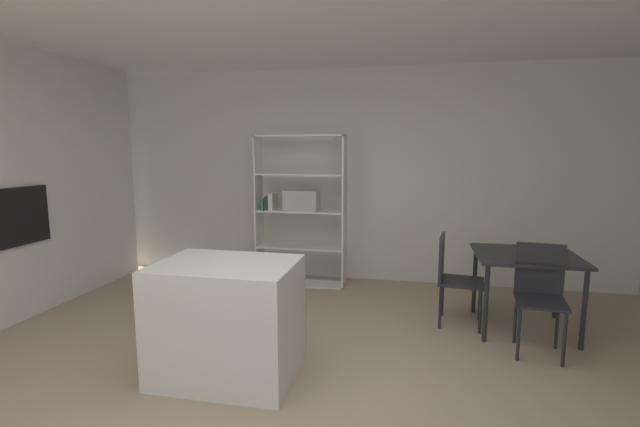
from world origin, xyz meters
name	(u,v)px	position (x,y,z in m)	size (l,w,h in m)	color
ground_plane	(278,396)	(0.00, 0.00, 0.00)	(10.23, 10.23, 0.00)	tan
back_partition	(344,176)	(0.00, 3.07, 1.41)	(7.43, 0.06, 2.82)	silver
built_in_oven	(22,216)	(-2.98, 0.91, 1.09)	(0.06, 0.61, 0.59)	black
kitchen_island	(227,320)	(-0.47, 0.22, 0.45)	(1.06, 0.79, 0.91)	silver
open_bookshelf	(298,211)	(-0.53, 2.65, 0.97)	(1.16, 0.31, 1.94)	white
dining_table	(526,263)	(2.01, 1.65, 0.67)	(0.94, 0.89, 0.76)	#232328
dining_chair_island_side	(451,272)	(1.32, 1.67, 0.53)	(0.48, 0.47, 0.91)	#232328
dining_chair_near	(540,289)	(2.02, 1.19, 0.56)	(0.45, 0.47, 0.94)	#232328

